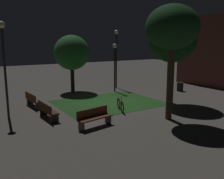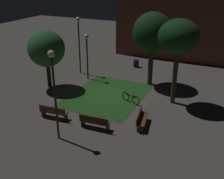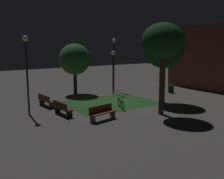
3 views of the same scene
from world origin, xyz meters
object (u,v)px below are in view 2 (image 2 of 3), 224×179
object	(u,v)px
trash_bin	(136,63)
tree_back_left	(46,49)
lamp_post_plaza_east	(79,36)
tree_tall_center	(152,33)
bench_back_row	(53,112)
lamp_post_path_center	(87,48)
bench_lawn_edge	(141,118)
lamp_post_plaza_west	(54,82)
bench_corner	(95,122)
bicycle	(131,98)
tree_left_canopy	(179,37)

from	to	relation	value
trash_bin	tree_back_left	bearing A→B (deg)	-120.75
tree_back_left	lamp_post_plaza_east	size ratio (longest dim) A/B	0.91
tree_tall_center	trash_bin	xyz separation A→B (m)	(-2.52, 3.61, -3.80)
bench_back_row	lamp_post_path_center	world-z (taller)	lamp_post_path_center
bench_back_row	bench_lawn_edge	xyz separation A→B (m)	(5.19, 1.54, 0.00)
lamp_post_path_center	lamp_post_plaza_west	bearing A→B (deg)	-70.54
tree_tall_center	bench_lawn_edge	bearing A→B (deg)	-76.63
bench_back_row	lamp_post_plaza_east	world-z (taller)	lamp_post_plaza_east
bench_lawn_edge	tree_back_left	xyz separation A→B (m)	(-8.53, 2.52, 2.62)
bench_corner	lamp_post_plaza_west	world-z (taller)	lamp_post_plaza_west
tree_tall_center	bench_corner	bearing A→B (deg)	-95.53
lamp_post_path_center	bicycle	bearing A→B (deg)	-29.03
lamp_post_plaza_west	bicycle	distance (m)	6.84
bench_back_row	tree_left_canopy	world-z (taller)	tree_left_canopy
bench_lawn_edge	tree_tall_center	size ratio (longest dim) A/B	0.32
bench_back_row	bench_lawn_edge	world-z (taller)	same
bench_back_row	bench_lawn_edge	size ratio (longest dim) A/B	0.99
trash_bin	lamp_post_plaza_east	bearing A→B (deg)	-137.49
lamp_post_path_center	bicycle	world-z (taller)	lamp_post_path_center
tree_left_canopy	lamp_post_plaza_east	bearing A→B (deg)	164.29
tree_back_left	trash_bin	size ratio (longest dim) A/B	6.30
lamp_post_plaza_east	bicycle	world-z (taller)	lamp_post_plaza_east
bench_corner	tree_left_canopy	bearing A→B (deg)	58.81
bench_corner	tree_left_canopy	world-z (taller)	tree_left_canopy
lamp_post_plaza_west	trash_bin	world-z (taller)	lamp_post_plaza_west
tree_left_canopy	trash_bin	distance (m)	9.03
bench_back_row	bicycle	distance (m)	5.43
tree_tall_center	bicycle	bearing A→B (deg)	-92.22
lamp_post_path_center	trash_bin	xyz separation A→B (m)	(2.63, 4.67, -2.31)
bench_lawn_edge	lamp_post_path_center	size ratio (longest dim) A/B	0.48
bench_corner	lamp_post_plaza_east	world-z (taller)	lamp_post_plaza_east
bench_corner	tree_back_left	size ratio (longest dim) A/B	0.41
bench_back_row	lamp_post_path_center	xyz separation A→B (m)	(-1.49, 6.92, 2.18)
bench_corner	bicycle	distance (m)	4.19
lamp_post_plaza_west	bench_back_row	bearing A→B (deg)	132.61
tree_tall_center	lamp_post_path_center	distance (m)	5.47
lamp_post_plaza_east	trash_bin	bearing A→B (deg)	42.51
tree_back_left	lamp_post_plaza_east	world-z (taller)	lamp_post_plaza_east
bench_back_row	bicycle	xyz separation A→B (m)	(3.51, 4.14, -0.14)
tree_left_canopy	trash_bin	world-z (taller)	tree_left_canopy
lamp_post_plaza_east	lamp_post_plaza_west	bearing A→B (deg)	-65.45
trash_bin	bicycle	world-z (taller)	bicycle
lamp_post_path_center	lamp_post_plaza_east	xyz separation A→B (m)	(-1.35, 1.02, 0.66)
lamp_post_plaza_west	bicycle	size ratio (longest dim) A/B	3.25
tree_back_left	lamp_post_plaza_west	xyz separation A→B (m)	(4.89, -5.73, 0.24)
tree_back_left	lamp_post_plaza_west	world-z (taller)	lamp_post_plaza_west
bench_back_row	lamp_post_plaza_west	bearing A→B (deg)	-47.39
bench_back_row	bench_corner	world-z (taller)	same
bench_lawn_edge	bicycle	xyz separation A→B (m)	(-1.68, 2.60, -0.14)
trash_bin	bicycle	bearing A→B (deg)	-72.36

